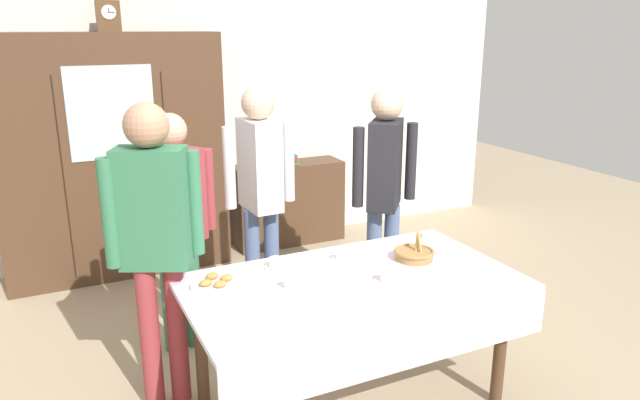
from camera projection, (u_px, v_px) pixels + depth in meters
name	position (u px, v px, depth m)	size (l,w,h in m)	color
ground_plane	(334.00, 383.00, 3.60)	(12.00, 12.00, 0.00)	tan
back_wall	(206.00, 109.00, 5.51)	(6.40, 0.10, 2.70)	silver
dining_table	(355.00, 299.00, 3.21)	(1.80, 1.01, 0.76)	#4C3321
wall_cabinet	(113.00, 158.00, 4.98)	(1.84, 0.46, 2.05)	#4C3321
mantel_clock	(108.00, 16.00, 4.68)	(0.18, 0.11, 0.24)	brown
bookshelf_low	(288.00, 203.00, 5.87)	(1.08, 0.35, 0.81)	#4C3321
book_stack	(288.00, 159.00, 5.74)	(0.17, 0.23, 0.09)	#3D754C
tea_cup_near_left	(276.00, 264.00, 3.37)	(0.13, 0.13, 0.06)	silver
tea_cup_far_right	(387.00, 278.00, 3.19)	(0.13, 0.13, 0.06)	white
tea_cup_far_left	(291.00, 284.00, 3.10)	(0.13, 0.13, 0.06)	silver
tea_cup_front_edge	(343.00, 256.00, 3.48)	(0.13, 0.13, 0.06)	white
bread_basket	(414.00, 254.00, 3.50)	(0.24, 0.24, 0.16)	#9E7542
pastry_plate	(216.00, 283.00, 3.15)	(0.28, 0.28, 0.05)	white
spoon_back_edge	(268.00, 322.00, 2.76)	(0.12, 0.02, 0.01)	silver
spoon_near_left	(452.00, 292.00, 3.06)	(0.12, 0.02, 0.01)	silver
person_near_right_end	(175.00, 211.00, 3.75)	(0.52, 0.41, 1.59)	#33704C
person_by_cabinet	(260.00, 181.00, 4.16)	(0.52, 0.37, 1.70)	slate
person_behind_table_left	(155.00, 229.00, 3.13)	(0.52, 0.34, 1.73)	#933338
person_beside_shelf	(385.00, 180.00, 4.24)	(0.52, 0.40, 1.68)	slate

